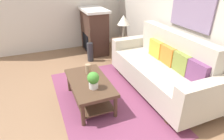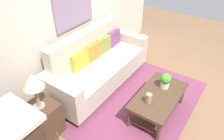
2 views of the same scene
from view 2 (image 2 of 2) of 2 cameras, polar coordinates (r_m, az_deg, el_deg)
ground_plane at (r=3.76m, az=14.58°, el=-12.09°), size 9.57×9.57×0.00m
wall_back at (r=3.92m, az=-11.39°, el=14.51°), size 5.57×0.10×2.70m
area_rug at (r=3.87m, az=7.73°, el=-9.19°), size 2.56×1.62×0.01m
couch at (r=4.05m, az=-3.88°, el=1.19°), size 2.23×0.84×1.08m
throw_pillow_mustard at (r=3.77m, az=-8.78°, el=2.47°), size 0.36×0.13×0.32m
throw_pillow_orange at (r=3.99m, az=-5.45°, el=4.72°), size 0.37×0.14×0.32m
throw_pillow_olive at (r=4.22m, az=-2.46°, el=6.72°), size 0.37×0.14×0.32m
throw_pillow_plum at (r=4.47m, az=0.23°, el=8.49°), size 0.36×0.13×0.32m
coffee_table at (r=3.56m, az=12.20°, el=-7.82°), size 1.10×0.60×0.43m
tabletop_vase at (r=3.26m, az=9.78°, el=-7.50°), size 0.09×0.09×0.17m
potted_plant_tabletop at (r=3.56m, az=14.12°, el=-2.68°), size 0.18×0.18×0.26m
side_table at (r=3.39m, az=-17.92°, el=-12.60°), size 0.44×0.44×0.56m
table_lamp at (r=2.92m, az=-20.42°, el=-3.08°), size 0.28×0.28×0.57m
framed_painting at (r=3.86m, az=-10.28°, el=16.92°), size 0.91×0.03×0.78m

